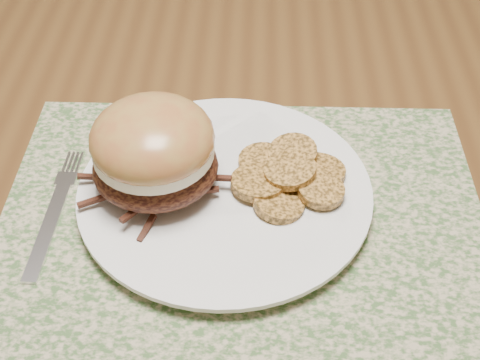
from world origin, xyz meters
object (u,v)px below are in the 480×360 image
Objects in this scene: dining_table at (9,167)px; fork at (55,211)px; pork_sandwich at (154,151)px; dinner_plate at (225,193)px.

fork is (0.11, -0.15, 0.09)m from dining_table.
pork_sandwich reaches higher than dining_table.
dining_table is 8.97× the size of fork.
dinner_plate reaches higher than fork.
dining_table is 0.20m from fork.
dining_table is 5.77× the size of dinner_plate.
dining_table is 0.28m from pork_sandwich.
pork_sandwich is 0.74× the size of fork.
fork is at bearing -172.32° from dinner_plate.
pork_sandwich is (-0.06, 0.00, 0.05)m from dinner_plate.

